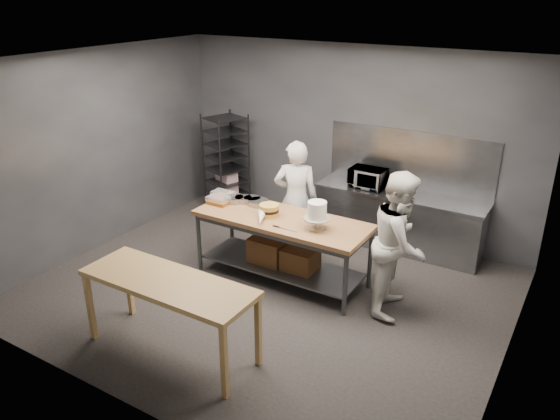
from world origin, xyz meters
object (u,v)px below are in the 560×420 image
object	(u,v)px
chef_behind	(296,199)
frosted_cake_stand	(317,212)
layer_cake	(269,210)
speed_rack	(226,164)
microwave	(368,178)
chef_right	(400,243)
near_counter	(168,288)
work_table	(282,241)

from	to	relation	value
chef_behind	frosted_cake_stand	bearing A→B (deg)	108.41
chef_behind	layer_cake	bearing A→B (deg)	67.74
frosted_cake_stand	layer_cake	xyz separation A→B (m)	(-0.75, 0.06, -0.15)
speed_rack	chef_behind	bearing A→B (deg)	-25.18
microwave	frosted_cake_stand	size ratio (longest dim) A/B	1.45
speed_rack	chef_right	distance (m)	4.11
near_counter	layer_cake	size ratio (longest dim) A/B	7.60
frosted_cake_stand	layer_cake	size ratio (longest dim) A/B	1.42
work_table	speed_rack	bearing A→B (deg)	142.41
work_table	layer_cake	bearing A→B (deg)	-170.48
frosted_cake_stand	chef_right	bearing A→B (deg)	10.12
near_counter	chef_behind	size ratio (longest dim) A/B	1.13
near_counter	layer_cake	world-z (taller)	layer_cake
near_counter	speed_rack	bearing A→B (deg)	118.17
work_table	frosted_cake_stand	bearing A→B (deg)	-8.76
microwave	speed_rack	bearing A→B (deg)	-178.28
frosted_cake_stand	speed_rack	bearing A→B (deg)	147.30
chef_behind	chef_right	xyz separation A→B (m)	(1.83, -0.66, 0.02)
microwave	frosted_cake_stand	distance (m)	1.85
chef_behind	frosted_cake_stand	world-z (taller)	chef_behind
near_counter	frosted_cake_stand	world-z (taller)	frosted_cake_stand
layer_cake	near_counter	bearing A→B (deg)	-90.13
chef_right	frosted_cake_stand	xyz separation A→B (m)	(-1.04, -0.19, 0.24)
work_table	chef_right	bearing A→B (deg)	3.50
chef_right	microwave	distance (m)	2.01
speed_rack	microwave	world-z (taller)	speed_rack
layer_cake	chef_right	bearing A→B (deg)	4.12
work_table	near_counter	distance (m)	2.06
chef_right	layer_cake	xyz separation A→B (m)	(-1.80, -0.13, 0.09)
near_counter	frosted_cake_stand	distance (m)	2.12
frosted_cake_stand	microwave	bearing A→B (deg)	92.67
near_counter	speed_rack	world-z (taller)	speed_rack
speed_rack	chef_right	size ratio (longest dim) A/B	0.96
near_counter	microwave	distance (m)	3.86
speed_rack	chef_right	xyz separation A→B (m)	(3.79, -1.58, 0.05)
microwave	chef_behind	bearing A→B (deg)	-124.98
near_counter	microwave	xyz separation A→B (m)	(0.67, 3.80, 0.24)
frosted_cake_stand	chef_behind	bearing A→B (deg)	133.07
work_table	microwave	distance (m)	1.88
near_counter	chef_right	xyz separation A→B (m)	(1.80, 2.14, 0.10)
chef_behind	chef_right	world-z (taller)	chef_right
work_table	layer_cake	world-z (taller)	layer_cake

